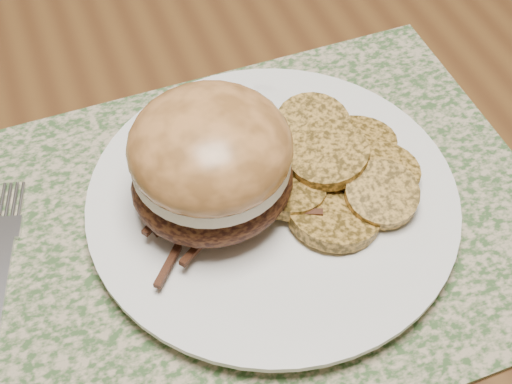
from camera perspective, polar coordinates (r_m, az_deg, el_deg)
ground at (r=1.30m, az=-8.52°, el=-14.72°), size 3.50×3.50×0.00m
dining_table at (r=0.75m, az=-14.53°, el=6.38°), size 1.50×0.90×0.75m
placemat at (r=0.53m, az=-0.61°, el=-2.84°), size 0.45×0.33×0.00m
dinner_plate at (r=0.53m, az=1.33°, el=-0.74°), size 0.26×0.26×0.02m
pork_sandwich at (r=0.49m, az=-3.61°, el=2.46°), size 0.14×0.14×0.09m
roasted_potatoes at (r=0.53m, az=6.05°, el=1.92°), size 0.14×0.17×0.04m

